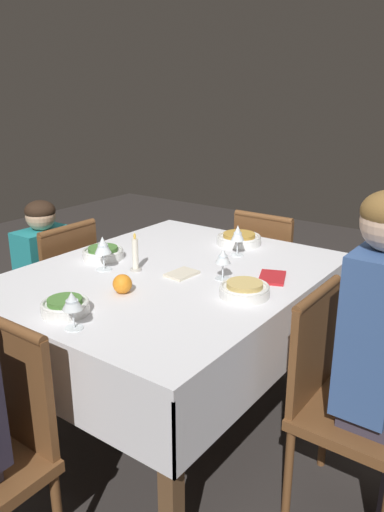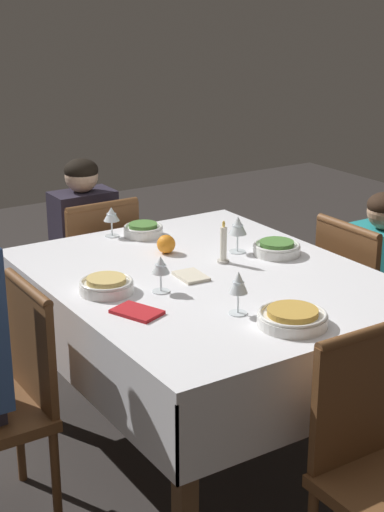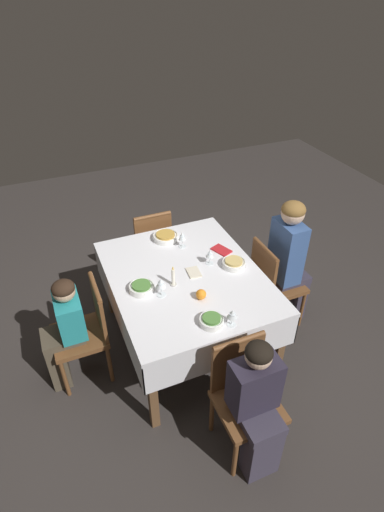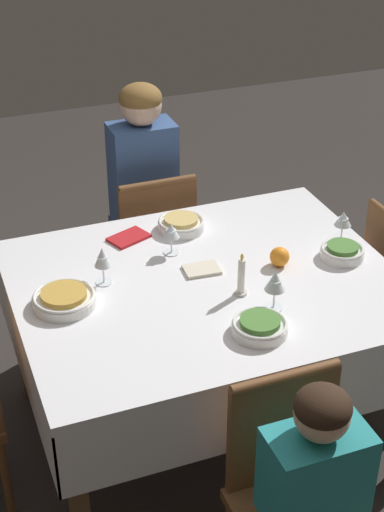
{
  "view_description": "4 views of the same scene",
  "coord_description": "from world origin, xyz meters",
  "px_view_note": "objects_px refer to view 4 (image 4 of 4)",
  "views": [
    {
      "loc": [
        -1.61,
        -1.29,
        1.52
      ],
      "look_at": [
        0.07,
        -0.07,
        0.83
      ],
      "focal_mm": 35.0,
      "sensor_mm": 36.0,
      "label": 1
    },
    {
      "loc": [
        2.31,
        -1.55,
        1.8
      ],
      "look_at": [
        -0.01,
        -0.06,
        0.85
      ],
      "focal_mm": 55.0,
      "sensor_mm": 36.0,
      "label": 2
    },
    {
      "loc": [
        -2.27,
        0.9,
        2.71
      ],
      "look_at": [
        0.01,
        -0.06,
        0.92
      ],
      "focal_mm": 28.0,
      "sensor_mm": 36.0,
      "label": 3
    },
    {
      "loc": [
        0.93,
        2.29,
        2.36
      ],
      "look_at": [
        0.03,
        -0.08,
        0.83
      ],
      "focal_mm": 55.0,
      "sensor_mm": 36.0,
      "label": 4
    }
  ],
  "objects_px": {
    "bowl_east": "(64,299)",
    "napkin_spare_side": "(129,238)",
    "chair_south": "(152,244)",
    "chair_north": "(296,492)",
    "person_adult_denim": "(141,190)",
    "wine_glass_east": "(103,259)",
    "candle_centerpiece": "(241,279)",
    "wine_glass_north": "(275,282)",
    "wine_glass_south": "(171,232)",
    "dining_table": "(206,300)",
    "bowl_south": "(181,224)",
    "orange_fruit": "(280,257)",
    "bowl_north": "(260,326)",
    "wine_glass_west": "(343,220)",
    "napkin_red_folded": "(202,269)",
    "bowl_west": "(342,251)"
  },
  "relations": [
    {
      "from": "person_adult_denim",
      "to": "bowl_north",
      "type": "bearing_deg",
      "value": 90.18
    },
    {
      "from": "bowl_east",
      "to": "wine_glass_east",
      "type": "bearing_deg",
      "value": -151.67
    },
    {
      "from": "wine_glass_south",
      "to": "bowl_north",
      "type": "relative_size",
      "value": 0.7
    },
    {
      "from": "bowl_north",
      "to": "orange_fruit",
      "type": "bearing_deg",
      "value": -124.73
    },
    {
      "from": "bowl_south",
      "to": "bowl_east",
      "type": "height_order",
      "value": "same"
    },
    {
      "from": "chair_north",
      "to": "wine_glass_south",
      "type": "height_order",
      "value": "wine_glass_south"
    },
    {
      "from": "bowl_north",
      "to": "wine_glass_east",
      "type": "bearing_deg",
      "value": -50.03
    },
    {
      "from": "chair_north",
      "to": "person_adult_denim",
      "type": "relative_size",
      "value": 0.7
    },
    {
      "from": "bowl_north",
      "to": "candle_centerpiece",
      "type": "relative_size",
      "value": 1.12
    },
    {
      "from": "bowl_north",
      "to": "wine_glass_south",
      "type": "bearing_deg",
      "value": -80.43
    },
    {
      "from": "wine_glass_north",
      "to": "bowl_east",
      "type": "relative_size",
      "value": 0.67
    },
    {
      "from": "bowl_east",
      "to": "napkin_spare_side",
      "type": "bearing_deg",
      "value": -133.25
    },
    {
      "from": "wine_glass_west",
      "to": "bowl_south",
      "type": "bearing_deg",
      "value": -28.82
    },
    {
      "from": "chair_north",
      "to": "wine_glass_west",
      "type": "relative_size",
      "value": 6.54
    },
    {
      "from": "wine_glass_east",
      "to": "candle_centerpiece",
      "type": "height_order",
      "value": "candle_centerpiece"
    },
    {
      "from": "dining_table",
      "to": "person_adult_denim",
      "type": "relative_size",
      "value": 1.16
    },
    {
      "from": "chair_south",
      "to": "bowl_north",
      "type": "height_order",
      "value": "chair_south"
    },
    {
      "from": "wine_glass_north",
      "to": "chair_south",
      "type": "bearing_deg",
      "value": -83.87
    },
    {
      "from": "person_adult_denim",
      "to": "candle_centerpiece",
      "type": "height_order",
      "value": "person_adult_denim"
    },
    {
      "from": "bowl_north",
      "to": "bowl_east",
      "type": "relative_size",
      "value": 0.84
    },
    {
      "from": "bowl_south",
      "to": "wine_glass_east",
      "type": "distance_m",
      "value": 0.5
    },
    {
      "from": "bowl_south",
      "to": "napkin_red_folded",
      "type": "xyz_separation_m",
      "value": [
        0.04,
        0.33,
        -0.02
      ]
    },
    {
      "from": "bowl_south",
      "to": "wine_glass_north",
      "type": "distance_m",
      "value": 0.67
    },
    {
      "from": "dining_table",
      "to": "wine_glass_east",
      "type": "bearing_deg",
      "value": -18.27
    },
    {
      "from": "dining_table",
      "to": "person_adult_denim",
      "type": "xyz_separation_m",
      "value": [
        -0.04,
        -0.95,
        0.02
      ]
    },
    {
      "from": "bowl_south",
      "to": "napkin_spare_side",
      "type": "bearing_deg",
      "value": -0.55
    },
    {
      "from": "bowl_south",
      "to": "candle_centerpiece",
      "type": "xyz_separation_m",
      "value": [
        -0.04,
        0.53,
        0.04
      ]
    },
    {
      "from": "chair_south",
      "to": "chair_north",
      "type": "relative_size",
      "value": 1.0
    },
    {
      "from": "chair_south",
      "to": "bowl_south",
      "type": "xyz_separation_m",
      "value": [
        -0.0,
        0.41,
        0.32
      ]
    },
    {
      "from": "chair_north",
      "to": "bowl_east",
      "type": "xyz_separation_m",
      "value": [
        0.51,
        -0.84,
        0.32
      ]
    },
    {
      "from": "chair_north",
      "to": "napkin_red_folded",
      "type": "distance_m",
      "value": 0.93
    },
    {
      "from": "bowl_west",
      "to": "orange_fruit",
      "type": "height_order",
      "value": "orange_fruit"
    },
    {
      "from": "bowl_east",
      "to": "bowl_west",
      "type": "bearing_deg",
      "value": 176.64
    },
    {
      "from": "wine_glass_south",
      "to": "orange_fruit",
      "type": "height_order",
      "value": "wine_glass_south"
    },
    {
      "from": "bowl_north",
      "to": "dining_table",
      "type": "bearing_deg",
      "value": -82.85
    },
    {
      "from": "candle_centerpiece",
      "to": "orange_fruit",
      "type": "distance_m",
      "value": 0.26
    },
    {
      "from": "bowl_north",
      "to": "orange_fruit",
      "type": "distance_m",
      "value": 0.45
    },
    {
      "from": "wine_glass_north",
      "to": "bowl_east",
      "type": "distance_m",
      "value": 0.75
    },
    {
      "from": "orange_fruit",
      "to": "person_adult_denim",
      "type": "bearing_deg",
      "value": -74.7
    },
    {
      "from": "chair_north",
      "to": "person_adult_denim",
      "type": "height_order",
      "value": "person_adult_denim"
    },
    {
      "from": "chair_south",
      "to": "bowl_east",
      "type": "relative_size",
      "value": 3.78
    },
    {
      "from": "wine_glass_west",
      "to": "person_adult_denim",
      "type": "bearing_deg",
      "value": -56.24
    },
    {
      "from": "chair_south",
      "to": "wine_glass_south",
      "type": "bearing_deg",
      "value": 80.33
    },
    {
      "from": "bowl_west",
      "to": "wine_glass_east",
      "type": "height_order",
      "value": "wine_glass_east"
    },
    {
      "from": "wine_glass_east",
      "to": "chair_south",
      "type": "bearing_deg",
      "value": -120.5
    },
    {
      "from": "bowl_east",
      "to": "dining_table",
      "type": "bearing_deg",
      "value": 176.99
    },
    {
      "from": "bowl_west",
      "to": "napkin_spare_side",
      "type": "distance_m",
      "value": 0.86
    },
    {
      "from": "wine_glass_west",
      "to": "wine_glass_east",
      "type": "xyz_separation_m",
      "value": [
        0.99,
        -0.04,
        0.01
      ]
    },
    {
      "from": "chair_north",
      "to": "wine_glass_west",
      "type": "distance_m",
      "value": 1.17
    },
    {
      "from": "dining_table",
      "to": "napkin_red_folded",
      "type": "bearing_deg",
      "value": -96.39
    }
  ]
}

